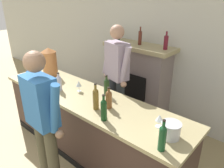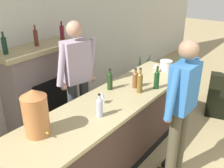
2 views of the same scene
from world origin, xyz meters
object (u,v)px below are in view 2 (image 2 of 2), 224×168
(wine_glass_back_row, at_px, (102,95))
(wine_bottle_burgundy_dark, at_px, (180,64))
(fireplace_stone, at_px, (42,89))
(wine_bottle_port_short, at_px, (110,80))
(potted_plant_corner, at_px, (145,72))
(wine_bottle_merlot_tall, at_px, (135,79))
(wine_bottle_rose_blush, at_px, (157,79))
(wine_glass_front_right, at_px, (156,66))
(person_bartender, at_px, (77,80))
(wine_bottle_chardonnay_pale, at_px, (100,106))
(copper_dispenser, at_px, (35,112))
(wine_bottle_cabernet_heavy, at_px, (140,82))
(ice_bucket_steel, at_px, (166,65))
(person_customer, at_px, (181,108))

(wine_glass_back_row, bearing_deg, wine_bottle_burgundy_dark, -11.93)
(fireplace_stone, height_order, wine_bottle_port_short, fireplace_stone)
(potted_plant_corner, xyz_separation_m, wine_glass_back_row, (-2.76, -0.99, 0.79))
(wine_bottle_merlot_tall, bearing_deg, potted_plant_corner, 26.31)
(wine_bottle_rose_blush, bearing_deg, wine_glass_front_right, 28.93)
(wine_bottle_burgundy_dark, relative_size, wine_bottle_port_short, 1.09)
(person_bartender, xyz_separation_m, wine_bottle_chardonnay_pale, (-0.43, -0.77, 0.04))
(copper_dispenser, xyz_separation_m, wine_bottle_chardonnay_pale, (0.62, -0.27, -0.12))
(wine_bottle_burgundy_dark, height_order, wine_bottle_cabernet_heavy, wine_bottle_cabernet_heavy)
(ice_bucket_steel, relative_size, wine_bottle_rose_blush, 0.63)
(ice_bucket_steel, height_order, wine_bottle_chardonnay_pale, wine_bottle_chardonnay_pale)
(person_bartender, bearing_deg, person_customer, -81.96)
(ice_bucket_steel, xyz_separation_m, wine_bottle_chardonnay_pale, (-1.73, -0.07, 0.04))
(ice_bucket_steel, bearing_deg, fireplace_stone, 134.18)
(fireplace_stone, relative_size, wine_bottle_cabernet_heavy, 5.09)
(person_customer, height_order, wine_bottle_rose_blush, person_customer)
(person_customer, bearing_deg, wine_bottle_port_short, 91.01)
(potted_plant_corner, relative_size, wine_bottle_port_short, 2.37)
(fireplace_stone, bearing_deg, copper_dispenser, -128.16)
(ice_bucket_steel, distance_m, wine_bottle_burgundy_dark, 0.23)
(fireplace_stone, relative_size, potted_plant_corner, 2.46)
(potted_plant_corner, xyz_separation_m, person_bartender, (-2.57, -0.39, 0.75))
(wine_bottle_burgundy_dark, relative_size, wine_glass_back_row, 2.00)
(wine_bottle_rose_blush, bearing_deg, potted_plant_corner, 33.22)
(copper_dispenser, xyz_separation_m, wine_glass_back_row, (0.85, -0.10, -0.13))
(wine_bottle_rose_blush, bearing_deg, wine_bottle_cabernet_heavy, 154.77)
(person_customer, distance_m, wine_bottle_merlot_tall, 0.81)
(person_customer, height_order, wine_bottle_chardonnay_pale, person_customer)
(wine_bottle_cabernet_heavy, bearing_deg, fireplace_stone, 105.86)
(person_customer, relative_size, wine_bottle_chardonnay_pale, 6.54)
(wine_bottle_merlot_tall, bearing_deg, ice_bucket_steel, -2.21)
(copper_dispenser, relative_size, ice_bucket_steel, 2.40)
(wine_bottle_merlot_tall, bearing_deg, wine_bottle_rose_blush, -58.81)
(wine_bottle_burgundy_dark, bearing_deg, wine_glass_front_right, 123.87)
(fireplace_stone, height_order, person_bartender, person_bartender)
(person_customer, xyz_separation_m, wine_bottle_merlot_tall, (0.24, 0.77, 0.08))
(wine_bottle_rose_blush, bearing_deg, wine_glass_back_row, 158.57)
(copper_dispenser, xyz_separation_m, wine_bottle_burgundy_dark, (2.37, -0.42, -0.10))
(copper_dispenser, bearing_deg, fireplace_stone, 51.84)
(wine_bottle_burgundy_dark, height_order, wine_bottle_chardonnay_pale, wine_bottle_burgundy_dark)
(fireplace_stone, bearing_deg, wine_bottle_chardonnay_pale, -103.10)
(fireplace_stone, height_order, wine_bottle_rose_blush, fireplace_stone)
(person_bartender, xyz_separation_m, wine_bottle_merlot_tall, (0.44, -0.66, 0.05))
(fireplace_stone, distance_m, wine_bottle_burgundy_dark, 2.20)
(fireplace_stone, xyz_separation_m, wine_bottle_burgundy_dark, (1.41, -1.65, 0.37))
(wine_bottle_chardonnay_pale, height_order, wine_glass_front_right, wine_bottle_chardonnay_pale)
(wine_bottle_rose_blush, distance_m, wine_glass_back_row, 0.85)
(wine_glass_back_row, bearing_deg, wine_bottle_cabernet_heavy, -19.66)
(wine_bottle_port_short, relative_size, wine_bottle_chardonnay_pale, 1.08)
(person_customer, bearing_deg, wine_bottle_cabernet_heavy, 77.10)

